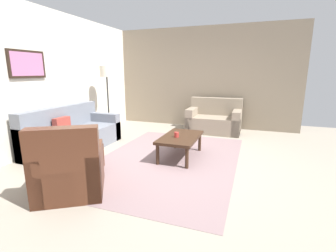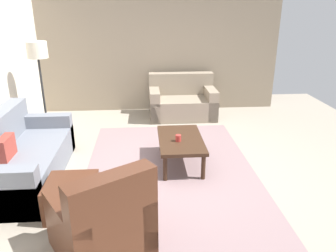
{
  "view_description": "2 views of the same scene",
  "coord_description": "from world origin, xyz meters",
  "px_view_note": "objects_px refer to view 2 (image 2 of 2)",
  "views": [
    {
      "loc": [
        -3.88,
        -1.39,
        1.56
      ],
      "look_at": [
        -0.1,
        -0.03,
        0.65
      ],
      "focal_mm": 25.5,
      "sensor_mm": 36.0,
      "label": 1
    },
    {
      "loc": [
        -4.21,
        0.34,
        2.27
      ],
      "look_at": [
        0.14,
        0.02,
        0.63
      ],
      "focal_mm": 35.06,
      "sensor_mm": 36.0,
      "label": 2
    }
  ],
  "objects_px": {
    "armchair_leather": "(104,226)",
    "coffee_table": "(181,141)",
    "couch_main": "(17,159)",
    "lamp_standing": "(39,61)",
    "cup": "(178,138)",
    "ottoman": "(72,197)",
    "couch_loveseat": "(182,102)"
  },
  "relations": [
    {
      "from": "couch_main",
      "to": "couch_loveseat",
      "type": "xyz_separation_m",
      "value": [
        2.54,
        -2.53,
        0.0
      ]
    },
    {
      "from": "couch_loveseat",
      "to": "coffee_table",
      "type": "xyz_separation_m",
      "value": [
        -2.24,
        0.27,
        0.06
      ]
    },
    {
      "from": "cup",
      "to": "couch_main",
      "type": "bearing_deg",
      "value": 94.92
    },
    {
      "from": "couch_main",
      "to": "ottoman",
      "type": "distance_m",
      "value": 1.23
    },
    {
      "from": "couch_loveseat",
      "to": "cup",
      "type": "bearing_deg",
      "value": 172.24
    },
    {
      "from": "couch_main",
      "to": "coffee_table",
      "type": "bearing_deg",
      "value": -82.62
    },
    {
      "from": "coffee_table",
      "to": "couch_main",
      "type": "bearing_deg",
      "value": 97.38
    },
    {
      "from": "coffee_table",
      "to": "cup",
      "type": "xyz_separation_m",
      "value": [
        -0.1,
        0.05,
        0.1
      ]
    },
    {
      "from": "cup",
      "to": "lamp_standing",
      "type": "distance_m",
      "value": 2.6
    },
    {
      "from": "couch_loveseat",
      "to": "lamp_standing",
      "type": "xyz_separation_m",
      "value": [
        -1.24,
        2.47,
        1.11
      ]
    },
    {
      "from": "couch_loveseat",
      "to": "lamp_standing",
      "type": "height_order",
      "value": "lamp_standing"
    },
    {
      "from": "lamp_standing",
      "to": "ottoman",
      "type": "bearing_deg",
      "value": -158.8
    },
    {
      "from": "couch_main",
      "to": "armchair_leather",
      "type": "bearing_deg",
      "value": -139.17
    },
    {
      "from": "couch_main",
      "to": "couch_loveseat",
      "type": "bearing_deg",
      "value": -44.97
    },
    {
      "from": "armchair_leather",
      "to": "coffee_table",
      "type": "distance_m",
      "value": 2.06
    },
    {
      "from": "armchair_leather",
      "to": "coffee_table",
      "type": "relative_size",
      "value": 1.0
    },
    {
      "from": "armchair_leather",
      "to": "couch_main",
      "type": "bearing_deg",
      "value": 40.83
    },
    {
      "from": "cup",
      "to": "lamp_standing",
      "type": "xyz_separation_m",
      "value": [
        1.1,
        2.15,
        0.95
      ]
    },
    {
      "from": "couch_main",
      "to": "cup",
      "type": "bearing_deg",
      "value": -85.08
    },
    {
      "from": "lamp_standing",
      "to": "couch_main",
      "type": "bearing_deg",
      "value": 177.11
    },
    {
      "from": "couch_loveseat",
      "to": "lamp_standing",
      "type": "bearing_deg",
      "value": 116.75
    },
    {
      "from": "couch_loveseat",
      "to": "coffee_table",
      "type": "relative_size",
      "value": 1.24
    },
    {
      "from": "cup",
      "to": "couch_loveseat",
      "type": "bearing_deg",
      "value": -7.76
    },
    {
      "from": "ottoman",
      "to": "lamp_standing",
      "type": "bearing_deg",
      "value": 21.2
    },
    {
      "from": "armchair_leather",
      "to": "lamp_standing",
      "type": "distance_m",
      "value": 3.29
    },
    {
      "from": "couch_main",
      "to": "coffee_table",
      "type": "height_order",
      "value": "couch_main"
    },
    {
      "from": "lamp_standing",
      "to": "cup",
      "type": "bearing_deg",
      "value": -117.14
    },
    {
      "from": "armchair_leather",
      "to": "coffee_table",
      "type": "height_order",
      "value": "armchair_leather"
    },
    {
      "from": "ottoman",
      "to": "lamp_standing",
      "type": "xyz_separation_m",
      "value": [
        2.13,
        0.83,
        1.21
      ]
    },
    {
      "from": "ottoman",
      "to": "coffee_table",
      "type": "relative_size",
      "value": 0.51
    },
    {
      "from": "coffee_table",
      "to": "lamp_standing",
      "type": "bearing_deg",
      "value": 65.51
    },
    {
      "from": "armchair_leather",
      "to": "ottoman",
      "type": "height_order",
      "value": "armchair_leather"
    }
  ]
}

